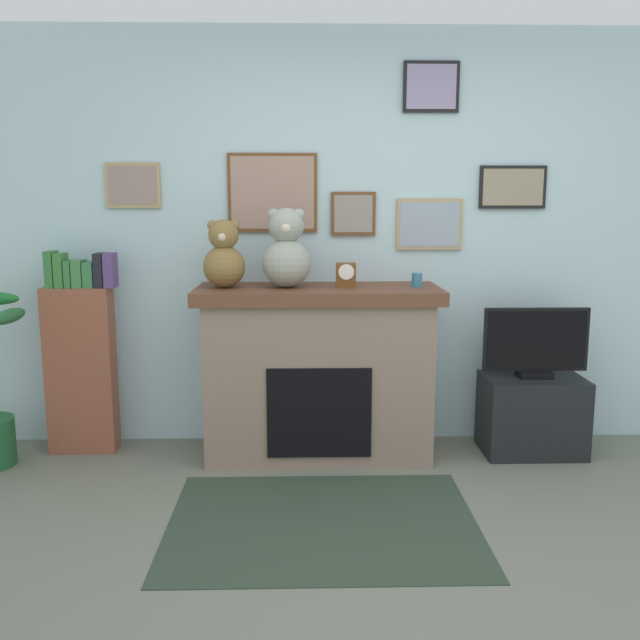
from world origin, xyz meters
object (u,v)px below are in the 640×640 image
at_px(television, 536,344).
at_px(teddy_bear_grey, 286,252).
at_px(tv_stand, 532,415).
at_px(mantel_clock, 346,275).
at_px(candle_jar, 417,280).
at_px(teddy_bear_cream, 224,257).
at_px(bookshelf, 81,359).
at_px(fireplace, 318,370).

height_order(television, teddy_bear_grey, teddy_bear_grey).
bearing_deg(tv_stand, mantel_clock, 179.95).
xyz_separation_m(television, candle_jar, (-0.74, 0.00, 0.39)).
bearing_deg(teddy_bear_cream, teddy_bear_grey, -0.01).
bearing_deg(bookshelf, candle_jar, -2.72).
bearing_deg(bookshelf, teddy_bear_cream, -6.19).
xyz_separation_m(fireplace, mantel_clock, (0.16, -0.02, 0.59)).
xyz_separation_m(television, mantel_clock, (-1.16, 0.00, 0.42)).
relative_size(bookshelf, teddy_bear_grey, 2.67).
relative_size(bookshelf, teddy_bear_cream, 3.12).
height_order(fireplace, television, fireplace).
distance_m(mantel_clock, teddy_bear_grey, 0.38).
bearing_deg(fireplace, bookshelf, 176.87).
distance_m(tv_stand, teddy_bear_grey, 1.82).
distance_m(fireplace, tv_stand, 1.36).
distance_m(bookshelf, tv_stand, 2.81).
xyz_separation_m(fireplace, tv_stand, (1.33, -0.02, -0.29)).
distance_m(television, teddy_bear_cream, 1.95).
relative_size(candle_jar, teddy_bear_cream, 0.21).
bearing_deg(mantel_clock, television, -0.12).
relative_size(mantel_clock, teddy_bear_cream, 0.36).
relative_size(fireplace, tv_stand, 2.41).
xyz_separation_m(fireplace, teddy_bear_grey, (-0.19, -0.02, 0.73)).
xyz_separation_m(fireplace, candle_jar, (0.59, -0.02, 0.56)).
relative_size(candle_jar, mantel_clock, 0.58).
bearing_deg(tv_stand, television, -90.00).
bearing_deg(mantel_clock, teddy_bear_grey, 179.84).
relative_size(bookshelf, television, 1.96).
bearing_deg(candle_jar, teddy_bear_cream, -179.97).
bearing_deg(fireplace, mantel_clock, -6.68).
bearing_deg(bookshelf, mantel_clock, -3.49).
distance_m(candle_jar, teddy_bear_cream, 1.15).
bearing_deg(fireplace, tv_stand, -0.88).
xyz_separation_m(television, teddy_bear_grey, (-1.51, 0.00, 0.56)).
height_order(tv_stand, candle_jar, candle_jar).
bearing_deg(tv_stand, fireplace, 179.12).
relative_size(candle_jar, teddy_bear_grey, 0.18).
distance_m(television, teddy_bear_grey, 1.61).
height_order(candle_jar, mantel_clock, mantel_clock).
distance_m(tv_stand, television, 0.45).
bearing_deg(teddy_bear_grey, candle_jar, 0.04).
relative_size(television, teddy_bear_cream, 1.59).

